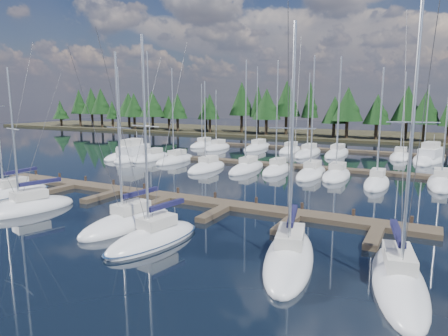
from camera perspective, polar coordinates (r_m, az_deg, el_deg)
The scene contains 14 objects.
ground at distance 47.27m, azimuth 0.93°, elevation -1.30°, with size 260.00×260.00×0.00m, color black.
far_shore at distance 103.93m, azimuth 16.02°, elevation 4.56°, with size 220.00×30.00×0.60m, color #2F2B1A.
main_dock at distance 36.64m, azimuth -8.03°, elevation -4.35°, with size 44.00×6.13×0.90m.
back_docks at distance 65.10m, azimuth 8.71°, elevation 1.83°, with size 50.00×21.80×0.40m.
front_sailboat_1 at distance 42.87m, azimuth -28.40°, elevation -3.25°, with size 3.04×8.92×15.42m.
front_sailboat_2 at distance 36.83m, azimuth -26.50°, elevation -5.11°, with size 5.14×8.61×12.33m.
front_sailboat_3 at distance 30.02m, azimuth -13.61°, elevation -7.56°, with size 3.70×8.52×13.03m.
front_sailboat_4 at distance 26.35m, azimuth -10.04°, elevation -9.89°, with size 3.89×7.99×13.63m.
front_sailboat_5 at distance 23.49m, azimuth 9.31°, elevation -12.37°, with size 4.86×9.98×13.80m.
front_sailboat_6 at distance 22.11m, azimuth 23.66°, elevation -14.52°, with size 4.19×9.73×14.68m.
back_sailboat_rows at distance 60.81m, azimuth 7.99°, elevation 1.35°, with size 46.33×33.28×16.82m.
motor_yacht_left at distance 63.17m, azimuth -12.74°, elevation 1.78°, with size 5.19×10.68×5.13m.
motor_yacht_right at distance 66.52m, azimuth 27.43°, elevation 1.28°, with size 5.42×10.06×4.79m.
tree_line at distance 94.14m, azimuth 14.72°, elevation 8.51°, with size 186.70×12.10×13.91m.
Camera 1 is at (20.84, -11.44, 9.10)m, focal length 32.00 mm.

